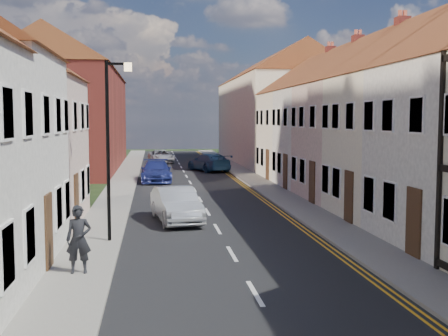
{
  "coord_description": "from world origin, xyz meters",
  "views": [
    {
      "loc": [
        -2.39,
        1.0,
        4.2
      ],
      "look_at": [
        0.55,
        24.32,
        2.15
      ],
      "focal_mm": 45.0,
      "sensor_mm": 36.0,
      "label": 1
    }
  ],
  "objects": [
    {
      "name": "car_far",
      "position": [
        -2.22,
        38.78,
        0.72
      ],
      "size": [
        2.03,
        4.94,
        1.43
      ],
      "primitive_type": "imported",
      "rotation": [
        0.0,
        0.0,
        0.0
      ],
      "color": "navy",
      "rests_on": "ground"
    },
    {
      "name": "pavement_left",
      "position": [
        -4.4,
        30.0,
        0.06
      ],
      "size": [
        1.8,
        90.0,
        0.12
      ],
      "primitive_type": "cube",
      "color": "gray",
      "rests_on": "ground"
    },
    {
      "name": "lamppost",
      "position": [
        -3.81,
        20.0,
        3.54
      ],
      "size": [
        0.88,
        0.15,
        6.0
      ],
      "color": "black",
      "rests_on": "pavement_left"
    },
    {
      "name": "pavement_right",
      "position": [
        4.4,
        30.0,
        0.06
      ],
      "size": [
        1.8,
        90.0,
        0.12
      ],
      "primitive_type": "cube",
      "color": "gray",
      "rests_on": "ground"
    },
    {
      "name": "block_left_far",
      "position": [
        -9.3,
        50.0,
        5.29
      ],
      "size": [
        8.3,
        24.2,
        10.5
      ],
      "color": "maroon",
      "rests_on": "ground"
    },
    {
      "name": "car_distant",
      "position": [
        -1.69,
        55.08,
        0.63
      ],
      "size": [
        2.69,
        4.75,
        1.25
      ],
      "primitive_type": "imported",
      "rotation": [
        0.0,
        0.0,
        0.14
      ],
      "color": "#B7B9C0",
      "rests_on": "ground"
    },
    {
      "name": "road",
      "position": [
        0.0,
        30.0,
        0.01
      ],
      "size": [
        7.0,
        90.0,
        0.02
      ],
      "primitive_type": "cube",
      "color": "black",
      "rests_on": "ground"
    },
    {
      "name": "pedestrian_left_b",
      "position": [
        -4.39,
        16.0,
        1.03
      ],
      "size": [
        0.67,
        0.45,
        1.81
      ],
      "primitive_type": "imported",
      "rotation": [
        0.0,
        0.0,
        0.03
      ],
      "color": "black",
      "rests_on": "pavement_left"
    },
    {
      "name": "cottage_r_pink",
      "position": [
        9.3,
        28.9,
        4.47
      ],
      "size": [
        8.3,
        6.0,
        9.0
      ],
      "color": "tan",
      "rests_on": "ground"
    },
    {
      "name": "car_mid",
      "position": [
        -1.5,
        23.77,
        0.71
      ],
      "size": [
        2.16,
        4.49,
        1.42
      ],
      "primitive_type": "imported",
      "rotation": [
        0.0,
        0.0,
        0.16
      ],
      "color": "#B0B2B8",
      "rests_on": "ground"
    },
    {
      "name": "car_far_b",
      "position": [
        2.05,
        45.97,
        0.72
      ],
      "size": [
        3.58,
        5.38,
        1.45
      ],
      "primitive_type": "imported",
      "rotation": [
        0.0,
        0.0,
        3.48
      ],
      "color": "navy",
      "rests_on": "ground"
    },
    {
      "name": "cottage_r_cream_mid",
      "position": [
        9.3,
        23.5,
        4.48
      ],
      "size": [
        8.3,
        5.2,
        9.0
      ],
      "color": "beige",
      "rests_on": "ground"
    },
    {
      "name": "block_right_far",
      "position": [
        9.3,
        55.0,
        5.29
      ],
      "size": [
        8.3,
        24.2,
        10.5
      ],
      "color": "beige",
      "rests_on": "ground"
    },
    {
      "name": "cottage_r_white_far",
      "position": [
        9.3,
        34.3,
        4.48
      ],
      "size": [
        8.3,
        5.2,
        9.0
      ],
      "color": "#ADACA3",
      "rests_on": "ground"
    },
    {
      "name": "cottage_r_cream_far",
      "position": [
        9.3,
        39.7,
        4.47
      ],
      "size": [
        8.3,
        6.0,
        9.0
      ],
      "color": "beige",
      "rests_on": "ground"
    }
  ]
}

